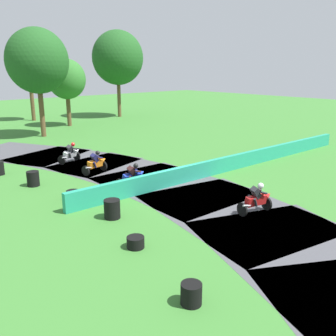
# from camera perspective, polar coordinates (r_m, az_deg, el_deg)

# --- Properties ---
(ground_plane) EXTENTS (120.00, 120.00, 0.00)m
(ground_plane) POSITION_cam_1_polar(r_m,az_deg,el_deg) (19.87, 0.60, -2.68)
(ground_plane) COLOR #38752D
(track_asphalt) EXTENTS (11.23, 35.66, 0.01)m
(track_asphalt) POSITION_cam_1_polar(r_m,az_deg,el_deg) (18.99, -2.78, -3.54)
(track_asphalt) COLOR #47474C
(track_asphalt) RESTS_ON ground
(safety_barrier) EXTENTS (22.77, 0.93, 0.90)m
(safety_barrier) POSITION_cam_1_polar(r_m,az_deg,el_deg) (23.39, 10.42, 0.98)
(safety_barrier) COLOR #239375
(safety_barrier) RESTS_ON ground
(motorcycle_lead_red) EXTENTS (1.71, 0.96, 1.42)m
(motorcycle_lead_red) POSITION_cam_1_polar(r_m,az_deg,el_deg) (16.43, 13.56, -4.60)
(motorcycle_lead_red) COLOR black
(motorcycle_lead_red) RESTS_ON ground
(motorcycle_chase_blue) EXTENTS (1.68, 0.89, 1.42)m
(motorcycle_chase_blue) POSITION_cam_1_polar(r_m,az_deg,el_deg) (19.49, -5.45, -1.17)
(motorcycle_chase_blue) COLOR black
(motorcycle_chase_blue) RESTS_ON ground
(motorcycle_trailing_orange) EXTENTS (1.70, 0.98, 1.43)m
(motorcycle_trailing_orange) POSITION_cam_1_polar(r_m,az_deg,el_deg) (22.38, -10.98, 0.85)
(motorcycle_trailing_orange) COLOR black
(motorcycle_trailing_orange) RESTS_ON ground
(motorcycle_fourth_white) EXTENTS (1.73, 1.19, 1.43)m
(motorcycle_fourth_white) POSITION_cam_1_polar(r_m,az_deg,el_deg) (25.33, -14.69, 2.26)
(motorcycle_fourth_white) COLOR black
(motorcycle_fourth_white) RESTS_ON ground
(tire_stack_near) EXTENTS (0.58, 0.58, 0.60)m
(tire_stack_near) POSITION_cam_1_polar(r_m,az_deg,el_deg) (10.42, 3.59, -18.73)
(tire_stack_near) COLOR black
(tire_stack_near) RESTS_ON ground
(tire_stack_mid_a) EXTENTS (0.62, 0.62, 0.40)m
(tire_stack_mid_a) POSITION_cam_1_polar(r_m,az_deg,el_deg) (13.28, -5.01, -11.29)
(tire_stack_mid_a) COLOR black
(tire_stack_mid_a) RESTS_ON ground
(tire_stack_mid_b) EXTENTS (0.68, 0.68, 0.80)m
(tire_stack_mid_b) POSITION_cam_1_polar(r_m,az_deg,el_deg) (15.73, -8.58, -6.24)
(tire_stack_mid_b) COLOR black
(tire_stack_mid_b) RESTS_ON ground
(tire_stack_far) EXTENTS (0.59, 0.59, 0.40)m
(tire_stack_far) POSITION_cam_1_polar(r_m,az_deg,el_deg) (18.45, -14.44, -3.96)
(tire_stack_far) COLOR black
(tire_stack_far) RESTS_ON ground
(tire_stack_extra_a) EXTENTS (0.64, 0.64, 0.80)m
(tire_stack_extra_a) POSITION_cam_1_polar(r_m,az_deg,el_deg) (20.93, -20.02, -1.55)
(tire_stack_extra_a) COLOR black
(tire_stack_extra_a) RESTS_ON ground
(tree_far_left) EXTENTS (3.95, 3.95, 6.97)m
(tree_far_left) POSITION_cam_1_polar(r_m,az_deg,el_deg) (41.12, -15.32, 13.00)
(tree_far_left) COLOR brown
(tree_far_left) RESTS_ON ground
(tree_far_right) EXTENTS (6.23, 6.23, 10.48)m
(tree_far_right) POSITION_cam_1_polar(r_m,az_deg,el_deg) (47.72, -7.74, 16.43)
(tree_far_right) COLOR brown
(tree_far_right) RESTS_ON ground
(tree_mid_rise) EXTENTS (5.34, 5.34, 9.43)m
(tree_mid_rise) POSITION_cam_1_polar(r_m,az_deg,el_deg) (35.27, -19.44, 15.23)
(tree_mid_rise) COLOR brown
(tree_mid_rise) RESTS_ON ground
(tree_behind_barrier) EXTENTS (3.62, 3.62, 8.23)m
(tree_behind_barrier) POSITION_cam_1_polar(r_m,az_deg,el_deg) (46.59, -20.60, 14.51)
(tree_behind_barrier) COLOR brown
(tree_behind_barrier) RESTS_ON ground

